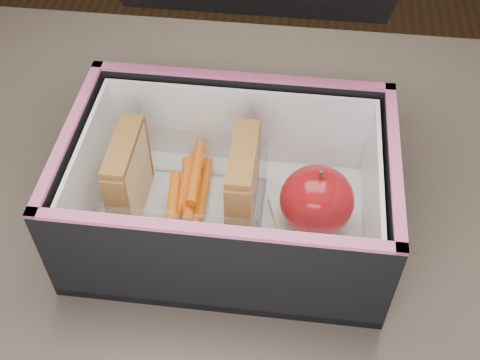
{
  "coord_description": "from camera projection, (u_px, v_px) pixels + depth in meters",
  "views": [
    {
      "loc": [
        0.01,
        -0.38,
        1.27
      ],
      "look_at": [
        -0.04,
        0.02,
        0.81
      ],
      "focal_mm": 45.0,
      "sensor_mm": 36.0,
      "label": 1
    }
  ],
  "objects": [
    {
      "name": "paper_napkin",
      "position": [
        313.0,
        223.0,
        0.64
      ],
      "size": [
        0.1,
        0.1,
        0.01
      ],
      "primitive_type": "cube",
      "rotation": [
        0.0,
        0.0,
        0.3
      ],
      "color": "white",
      "rests_on": "lunch_bag"
    },
    {
      "name": "kitchen_table",
      "position": [
        269.0,
        284.0,
        0.71
      ],
      "size": [
        1.2,
        0.8,
        0.75
      ],
      "color": "brown",
      "rests_on": "ground"
    },
    {
      "name": "sandwich_right",
      "position": [
        243.0,
        185.0,
        0.61
      ],
      "size": [
        0.02,
        0.09,
        0.1
      ],
      "color": "#CBB482",
      "rests_on": "plastic_tub"
    },
    {
      "name": "carrot_sticks",
      "position": [
        189.0,
        193.0,
        0.64
      ],
      "size": [
        0.04,
        0.14,
        0.03
      ],
      "color": "orange",
      "rests_on": "plastic_tub"
    },
    {
      "name": "lunch_bag",
      "position": [
        230.0,
        179.0,
        0.61
      ],
      "size": [
        0.32,
        0.34,
        0.29
      ],
      "color": "black",
      "rests_on": "kitchen_table"
    },
    {
      "name": "plastic_tub",
      "position": [
        186.0,
        192.0,
        0.63
      ],
      "size": [
        0.16,
        0.11,
        0.07
      ],
      "primitive_type": null,
      "color": "white",
      "rests_on": "lunch_bag"
    },
    {
      "name": "red_apple",
      "position": [
        317.0,
        200.0,
        0.61
      ],
      "size": [
        0.1,
        0.1,
        0.08
      ],
      "rotation": [
        0.0,
        0.0,
        0.38
      ],
      "color": "maroon",
      "rests_on": "paper_napkin"
    },
    {
      "name": "sandwich_left",
      "position": [
        129.0,
        176.0,
        0.62
      ],
      "size": [
        0.02,
        0.08,
        0.1
      ],
      "color": "#CBB482",
      "rests_on": "plastic_tub"
    }
  ]
}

